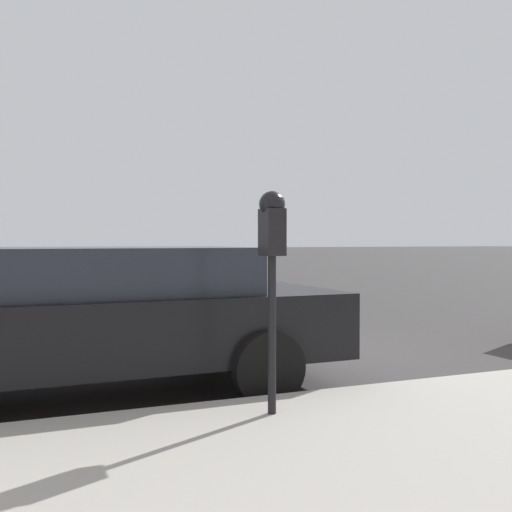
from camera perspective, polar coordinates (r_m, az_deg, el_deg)
The scene contains 3 objects.
ground_plane at distance 7.31m, azimuth -0.12°, elevation -9.67°, with size 220.00×220.00×0.00m, color #3D3A3A.
parking_meter at distance 4.32m, azimuth 1.53°, elevation 1.20°, with size 0.21×0.19×1.62m.
car_black at distance 5.66m, azimuth -16.71°, elevation -5.47°, with size 2.09×4.94×1.35m.
Camera 1 is at (-6.66, 2.68, 1.41)m, focal length 42.00 mm.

